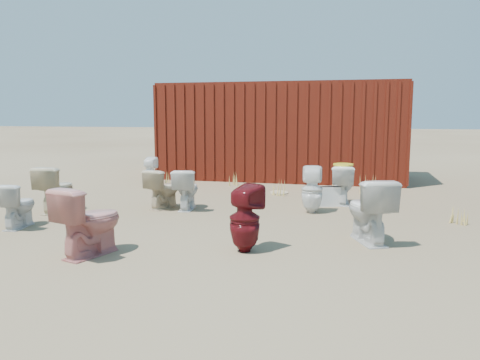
% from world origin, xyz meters
% --- Properties ---
extents(ground, '(100.00, 100.00, 0.00)m').
position_xyz_m(ground, '(0.00, 0.00, 0.00)').
color(ground, brown).
rests_on(ground, ground).
extents(shipping_container, '(6.00, 2.40, 2.40)m').
position_xyz_m(shipping_container, '(0.00, 5.20, 1.20)').
color(shipping_container, '#4F110D').
rests_on(shipping_container, ground).
extents(toilet_front_a, '(0.45, 0.69, 0.66)m').
position_xyz_m(toilet_front_a, '(-2.88, -1.19, 0.33)').
color(toilet_front_a, silver).
rests_on(toilet_front_a, ground).
extents(toilet_front_pink, '(0.68, 0.90, 0.82)m').
position_xyz_m(toilet_front_pink, '(-1.12, -2.15, 0.41)').
color(toilet_front_pink, tan).
rests_on(toilet_front_pink, ground).
extents(toilet_front_c, '(0.49, 0.74, 0.70)m').
position_xyz_m(toilet_front_c, '(-0.96, 0.65, 0.35)').
color(toilet_front_c, white).
rests_on(toilet_front_c, ground).
extents(toilet_front_maroon, '(0.48, 0.49, 0.81)m').
position_xyz_m(toilet_front_maroon, '(0.59, -1.58, 0.40)').
color(toilet_front_maroon, '#5D0F14').
rests_on(toilet_front_maroon, ground).
extents(toilet_front_e, '(0.73, 0.93, 0.83)m').
position_xyz_m(toilet_front_e, '(2.04, -0.79, 0.42)').
color(toilet_front_e, silver).
rests_on(toilet_front_e, ground).
extents(toilet_back_a, '(0.33, 0.34, 0.68)m').
position_xyz_m(toilet_back_a, '(-2.61, 2.76, 0.34)').
color(toilet_back_a, white).
rests_on(toilet_back_a, ground).
extents(toilet_back_beige_left, '(0.50, 0.80, 0.78)m').
position_xyz_m(toilet_back_beige_left, '(-3.01, -0.10, 0.39)').
color(toilet_back_beige_left, beige).
rests_on(toilet_back_beige_left, ground).
extents(toilet_back_beige_right, '(0.56, 0.76, 0.69)m').
position_xyz_m(toilet_back_beige_right, '(-1.39, 0.64, 0.35)').
color(toilet_back_beige_right, beige).
rests_on(toilet_back_beige_right, ground).
extents(toilet_back_yellowlid, '(0.42, 0.71, 0.72)m').
position_xyz_m(toilet_back_yellowlid, '(1.65, 1.79, 0.36)').
color(toilet_back_yellowlid, white).
rests_on(toilet_back_yellowlid, ground).
extents(toilet_back_e, '(0.38, 0.39, 0.78)m').
position_xyz_m(toilet_back_e, '(1.17, 0.86, 0.39)').
color(toilet_back_e, white).
rests_on(toilet_back_e, ground).
extents(yellow_lid, '(0.36, 0.45, 0.02)m').
position_xyz_m(yellow_lid, '(1.65, 1.79, 0.73)').
color(yellow_lid, gold).
rests_on(yellow_lid, toilet_back_yellowlid).
extents(loose_tank, '(0.54, 0.38, 0.35)m').
position_xyz_m(loose_tank, '(1.37, 1.52, 0.17)').
color(loose_tank, white).
rests_on(loose_tank, ground).
extents(loose_lid_near, '(0.48, 0.56, 0.02)m').
position_xyz_m(loose_lid_near, '(0.33, 2.70, 0.01)').
color(loose_lid_near, '#BFB08A').
rests_on(loose_lid_near, ground).
extents(loose_lid_far, '(0.58, 0.59, 0.02)m').
position_xyz_m(loose_lid_far, '(-2.02, 2.19, 0.01)').
color(loose_lid_far, '#CDB194').
rests_on(loose_lid_far, ground).
extents(weed_clump_a, '(0.36, 0.36, 0.32)m').
position_xyz_m(weed_clump_a, '(-2.30, 3.23, 0.16)').
color(weed_clump_a, tan).
rests_on(weed_clump_a, ground).
extents(weed_clump_b, '(0.32, 0.32, 0.30)m').
position_xyz_m(weed_clump_b, '(0.33, 2.44, 0.15)').
color(weed_clump_b, tan).
rests_on(weed_clump_b, ground).
extents(weed_clump_c, '(0.36, 0.36, 0.37)m').
position_xyz_m(weed_clump_c, '(2.08, 3.06, 0.18)').
color(weed_clump_c, tan).
rests_on(weed_clump_c, ground).
extents(weed_clump_d, '(0.30, 0.30, 0.30)m').
position_xyz_m(weed_clump_d, '(-0.86, 3.50, 0.15)').
color(weed_clump_d, tan).
rests_on(weed_clump_d, ground).
extents(weed_clump_e, '(0.34, 0.34, 0.30)m').
position_xyz_m(weed_clump_e, '(1.57, 3.41, 0.15)').
color(weed_clump_e, tan).
rests_on(weed_clump_e, ground).
extents(weed_clump_f, '(0.28, 0.28, 0.24)m').
position_xyz_m(weed_clump_f, '(3.38, 0.60, 0.12)').
color(weed_clump_f, tan).
rests_on(weed_clump_f, ground).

